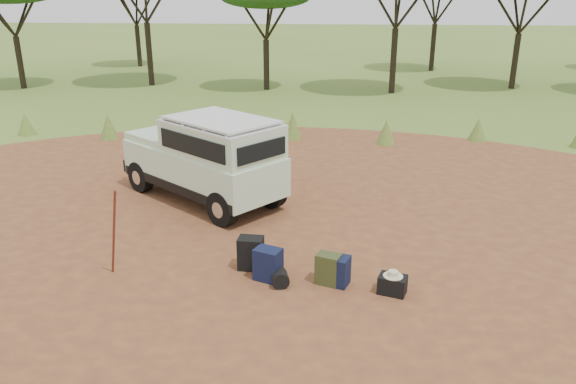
# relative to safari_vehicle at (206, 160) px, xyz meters

# --- Properties ---
(ground) EXTENTS (140.00, 140.00, 0.00)m
(ground) POSITION_rel_safari_vehicle_xyz_m (1.53, -2.99, -0.98)
(ground) COLOR #517128
(ground) RESTS_ON ground
(dirt_clearing) EXTENTS (23.00, 23.00, 0.01)m
(dirt_clearing) POSITION_rel_safari_vehicle_xyz_m (1.53, -2.99, -0.98)
(dirt_clearing) COLOR brown
(dirt_clearing) RESTS_ON ground
(grass_fringe) EXTENTS (36.60, 1.60, 0.90)m
(grass_fringe) POSITION_rel_safari_vehicle_xyz_m (1.64, 5.68, -0.58)
(grass_fringe) COLOR #517128
(grass_fringe) RESTS_ON ground
(safari_vehicle) EXTENTS (4.27, 3.88, 2.04)m
(safari_vehicle) POSITION_rel_safari_vehicle_xyz_m (0.00, 0.00, 0.00)
(safari_vehicle) COLOR silver
(safari_vehicle) RESTS_ON ground
(walking_staff) EXTENTS (0.41, 0.39, 1.66)m
(walking_staff) POSITION_rel_safari_vehicle_xyz_m (-0.72, -3.78, -0.16)
(walking_staff) COLOR maroon
(walking_staff) RESTS_ON ground
(backpack_black) EXTENTS (0.45, 0.34, 0.59)m
(backpack_black) POSITION_rel_safari_vehicle_xyz_m (1.50, -3.27, -0.69)
(backpack_black) COLOR black
(backpack_black) RESTS_ON ground
(backpack_navy) EXTENTS (0.52, 0.45, 0.57)m
(backpack_navy) POSITION_rel_safari_vehicle_xyz_m (1.85, -3.65, -0.70)
(backpack_navy) COLOR #101B34
(backpack_navy) RESTS_ON ground
(backpack_olive) EXTENTS (0.46, 0.40, 0.54)m
(backpack_olive) POSITION_rel_safari_vehicle_xyz_m (2.87, -3.70, -0.72)
(backpack_olive) COLOR #424721
(backpack_olive) RESTS_ON ground
(duffel_navy) EXTENTS (0.54, 0.47, 0.51)m
(duffel_navy) POSITION_rel_safari_vehicle_xyz_m (2.98, -3.70, -0.73)
(duffel_navy) COLOR #101B34
(duffel_navy) RESTS_ON ground
(hard_case) EXTENTS (0.51, 0.43, 0.31)m
(hard_case) POSITION_rel_safari_vehicle_xyz_m (3.91, -3.93, -0.83)
(hard_case) COLOR black
(hard_case) RESTS_ON ground
(stuff_sack) EXTENTS (0.35, 0.35, 0.29)m
(stuff_sack) POSITION_rel_safari_vehicle_xyz_m (2.07, -3.85, -0.84)
(stuff_sack) COLOR black
(stuff_sack) RESTS_ON ground
(safari_hat) EXTENTS (0.32, 0.32, 0.09)m
(safari_hat) POSITION_rel_safari_vehicle_xyz_m (3.91, -3.93, -0.64)
(safari_hat) COLOR beige
(safari_hat) RESTS_ON hard_case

